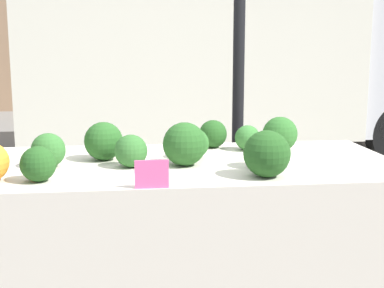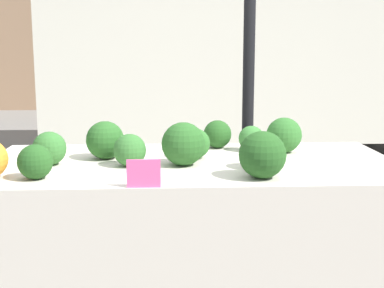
% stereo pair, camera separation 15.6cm
% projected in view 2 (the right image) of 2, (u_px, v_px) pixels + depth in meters
% --- Properties ---
extents(tent_pole, '(0.07, 0.07, 2.73)m').
position_uv_depth(tent_pole, '(249.00, 50.00, 3.16)').
color(tent_pole, black).
rests_on(tent_pole, ground_plane).
extents(parked_truck, '(5.05, 2.25, 2.50)m').
position_uv_depth(parked_truck, '(247.00, 50.00, 6.62)').
color(parked_truck, silver).
rests_on(parked_truck, ground_plane).
extents(market_table, '(1.84, 0.91, 0.88)m').
position_uv_depth(market_table, '(193.00, 189.00, 2.35)').
color(market_table, beige).
rests_on(market_table, ground_plane).
extents(romanesco_head, '(0.13, 0.13, 0.10)m').
position_uv_depth(romanesco_head, '(50.00, 145.00, 2.51)').
color(romanesco_head, '#93B238').
rests_on(romanesco_head, market_table).
extents(broccoli_head_0, '(0.14, 0.14, 0.14)m').
position_uv_depth(broccoli_head_0, '(130.00, 150.00, 2.29)').
color(broccoli_head_0, '#336B2D').
rests_on(broccoli_head_0, market_table).
extents(broccoli_head_1, '(0.19, 0.19, 0.19)m').
position_uv_depth(broccoli_head_1, '(183.00, 144.00, 2.30)').
color(broccoli_head_1, '#285B23').
rests_on(broccoli_head_1, market_table).
extents(broccoli_head_2, '(0.15, 0.15, 0.15)m').
position_uv_depth(broccoli_head_2, '(264.00, 152.00, 2.24)').
color(broccoli_head_2, '#336B2D').
rests_on(broccoli_head_2, market_table).
extents(broccoli_head_3, '(0.14, 0.14, 0.14)m').
position_uv_depth(broccoli_head_3, '(217.00, 134.00, 2.70)').
color(broccoli_head_3, '#23511E').
rests_on(broccoli_head_3, market_table).
extents(broccoli_head_4, '(0.13, 0.13, 0.13)m').
position_uv_depth(broccoli_head_4, '(251.00, 138.00, 2.63)').
color(broccoli_head_4, '#387533').
rests_on(broccoli_head_4, market_table).
extents(broccoli_head_5, '(0.15, 0.15, 0.15)m').
position_uv_depth(broccoli_head_5, '(49.00, 148.00, 2.31)').
color(broccoli_head_5, '#336B2D').
rests_on(broccoli_head_5, market_table).
extents(broccoli_head_6, '(0.19, 0.19, 0.19)m').
position_uv_depth(broccoli_head_6, '(262.00, 155.00, 2.08)').
color(broccoli_head_6, '#23511E').
rests_on(broccoli_head_6, market_table).
extents(broccoli_head_7, '(0.17, 0.17, 0.17)m').
position_uv_depth(broccoli_head_7, '(105.00, 140.00, 2.44)').
color(broccoli_head_7, '#285B23').
rests_on(broccoli_head_7, market_table).
extents(broccoli_head_8, '(0.14, 0.14, 0.14)m').
position_uv_depth(broccoli_head_8, '(195.00, 143.00, 2.45)').
color(broccoli_head_8, '#2D6628').
rests_on(broccoli_head_8, market_table).
extents(broccoli_head_9, '(0.17, 0.17, 0.17)m').
position_uv_depth(broccoli_head_9, '(284.00, 135.00, 2.59)').
color(broccoli_head_9, '#2D6628').
rests_on(broccoli_head_9, market_table).
extents(broccoli_head_10, '(0.14, 0.14, 0.14)m').
position_uv_depth(broccoli_head_10, '(35.00, 162.00, 2.07)').
color(broccoli_head_10, '#23511E').
rests_on(broccoli_head_10, market_table).
extents(price_sign, '(0.12, 0.01, 0.11)m').
position_uv_depth(price_sign, '(144.00, 174.00, 1.94)').
color(price_sign, '#F45B9E').
rests_on(price_sign, market_table).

